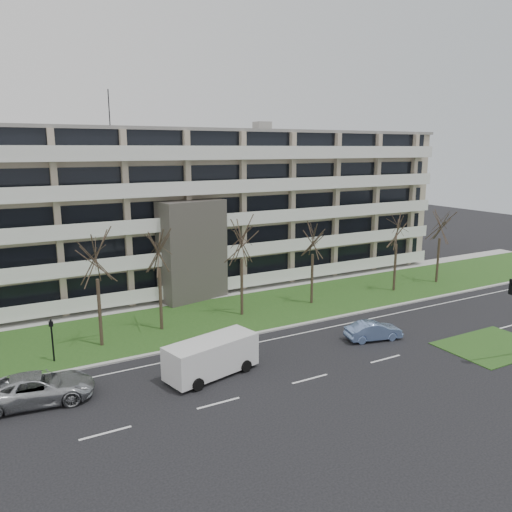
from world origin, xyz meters
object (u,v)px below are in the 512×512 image
silver_pickup (38,388)px  white_van (213,354)px  pedestrian_signal (52,335)px  blue_sedan (373,331)px

silver_pickup → white_van: (9.66, -1.46, 0.53)m
silver_pickup → white_van: white_van is taller
white_van → pedestrian_signal: (-8.22, 6.63, 0.48)m
white_van → pedestrian_signal: 10.57m
white_van → blue_sedan: bearing=-15.2°
pedestrian_signal → white_van: bearing=-31.0°
silver_pickup → blue_sedan: silver_pickup is taller
silver_pickup → blue_sedan: 22.16m
silver_pickup → blue_sedan: bearing=-86.7°
silver_pickup → white_van: size_ratio=0.96×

